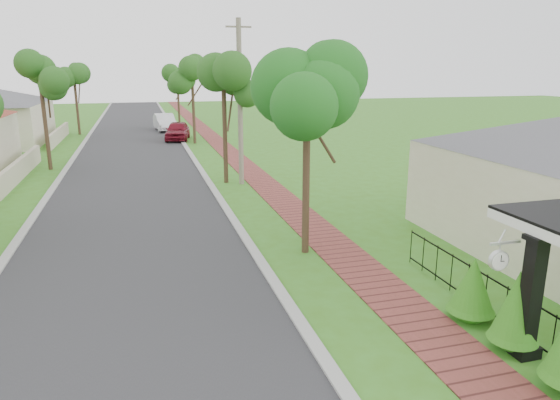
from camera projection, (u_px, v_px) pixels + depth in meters
name	position (u px, v px, depth m)	size (l,w,h in m)	color
ground	(290.00, 363.00, 9.70)	(160.00, 160.00, 0.00)	#3C731B
road	(133.00, 172.00, 27.52)	(7.00, 120.00, 0.02)	#28282B
kerb_right	(200.00, 168.00, 28.48)	(0.30, 120.00, 0.10)	#9E9E99
kerb_left	(62.00, 176.00, 26.56)	(0.30, 120.00, 0.10)	#9E9E99
sidewalk	(244.00, 166.00, 29.16)	(1.50, 120.00, 0.03)	brown
porch_post	(530.00, 304.00, 9.67)	(0.48, 0.48, 2.52)	black
picket_fence	(506.00, 306.00, 10.85)	(0.03, 8.02, 1.00)	black
street_trees	(130.00, 84.00, 32.76)	(10.70, 37.65, 5.89)	#382619
hedge_row	(535.00, 324.00, 9.45)	(0.94, 4.54, 2.07)	#246213
parked_car_red	(177.00, 131.00, 39.60)	(1.72, 4.27, 1.45)	maroon
parked_car_white	(165.00, 122.00, 45.51)	(1.60, 4.60, 1.51)	white
near_tree	(307.00, 94.00, 14.31)	(2.36, 2.36, 6.06)	#382619
utility_pole	(240.00, 103.00, 23.68)	(1.20, 0.24, 7.78)	gray
station_clock	(499.00, 259.00, 9.70)	(0.69, 0.13, 0.58)	silver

